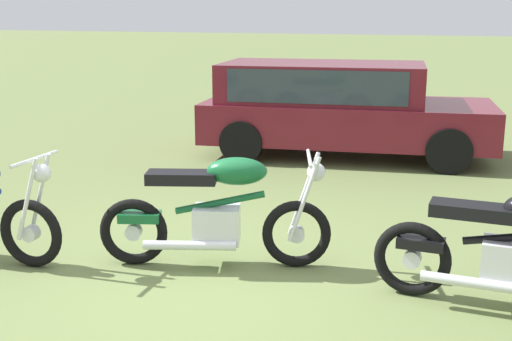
% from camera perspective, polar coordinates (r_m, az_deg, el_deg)
% --- Properties ---
extents(ground_plane, '(120.00, 120.00, 0.00)m').
position_cam_1_polar(ground_plane, '(5.57, -4.89, -9.61)').
color(ground_plane, olive).
extents(motorcycle_green, '(1.96, 0.96, 1.02)m').
position_cam_1_polar(motorcycle_green, '(5.74, -3.37, -3.65)').
color(motorcycle_green, black).
rests_on(motorcycle_green, ground).
extents(motorcycle_black, '(1.99, 0.64, 1.02)m').
position_cam_1_polar(motorcycle_black, '(5.25, 21.31, -6.46)').
color(motorcycle_black, black).
rests_on(motorcycle_black, ground).
extents(car_burgundy, '(4.59, 2.52, 1.43)m').
position_cam_1_polar(car_burgundy, '(10.25, 6.86, 5.92)').
color(car_burgundy, maroon).
rests_on(car_burgundy, ground).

